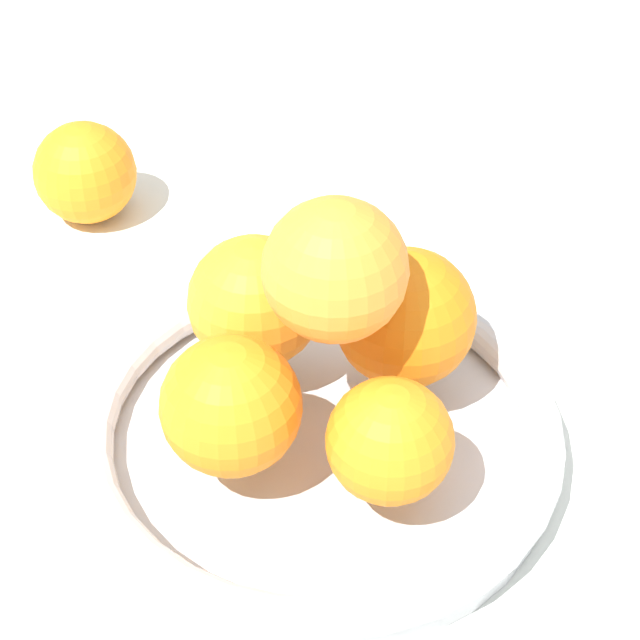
{
  "coord_description": "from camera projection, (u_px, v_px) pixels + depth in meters",
  "views": [
    {
      "loc": [
        -0.4,
        -0.15,
        0.47
      ],
      "look_at": [
        0.0,
        0.0,
        0.1
      ],
      "focal_mm": 60.0,
      "sensor_mm": 36.0,
      "label": 1
    }
  ],
  "objects": [
    {
      "name": "fruit_bowl",
      "position": [
        320.0,
        433.0,
        0.62
      ],
      "size": [
        0.28,
        0.28,
        0.04
      ],
      "color": "silver",
      "rests_on": "ground_plane"
    },
    {
      "name": "stray_orange",
      "position": [
        85.0,
        173.0,
        0.79
      ],
      "size": [
        0.08,
        0.08,
        0.08
      ],
      "primitive_type": "sphere",
      "color": "orange",
      "rests_on": "ground_plane"
    },
    {
      "name": "ground_plane",
      "position": [
        320.0,
        454.0,
        0.63
      ],
      "size": [
        4.0,
        4.0,
        0.0
      ],
      "primitive_type": "plane",
      "color": "silver"
    },
    {
      "name": "orange_pile",
      "position": [
        321.0,
        337.0,
        0.58
      ],
      "size": [
        0.18,
        0.18,
        0.14
      ],
      "color": "orange",
      "rests_on": "fruit_bowl"
    }
  ]
}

